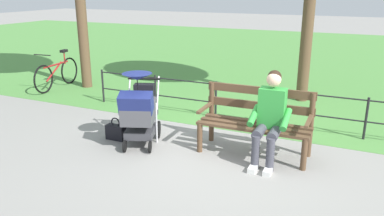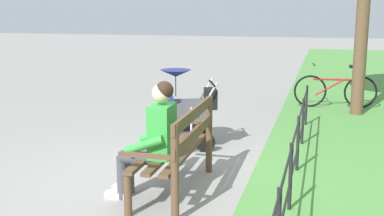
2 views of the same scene
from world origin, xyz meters
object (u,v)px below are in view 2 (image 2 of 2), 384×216
at_px(person_on_bench, 152,137).
at_px(handbag, 192,132).
at_px(stroller, 181,108).
at_px(bicycle, 336,90).
at_px(park_bench, 180,146).

xyz_separation_m(person_on_bench, handbag, (2.41, 0.22, -0.55)).
distance_m(stroller, bicycle, 4.31).
bearing_deg(bicycle, stroller, 149.23).
relative_size(park_bench, handbag, 4.35).
distance_m(handbag, bicycle, 3.88).
height_order(park_bench, stroller, stroller).
xyz_separation_m(person_on_bench, stroller, (1.92, 0.25, -0.08)).
height_order(park_bench, person_on_bench, person_on_bench).
bearing_deg(park_bench, stroller, 15.91).
distance_m(park_bench, handbag, 2.24).
bearing_deg(stroller, park_bench, -164.09).
distance_m(park_bench, stroller, 1.74).
height_order(park_bench, handbag, park_bench).
bearing_deg(stroller, handbag, -3.66).
xyz_separation_m(stroller, handbag, (0.48, -0.03, -0.47)).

